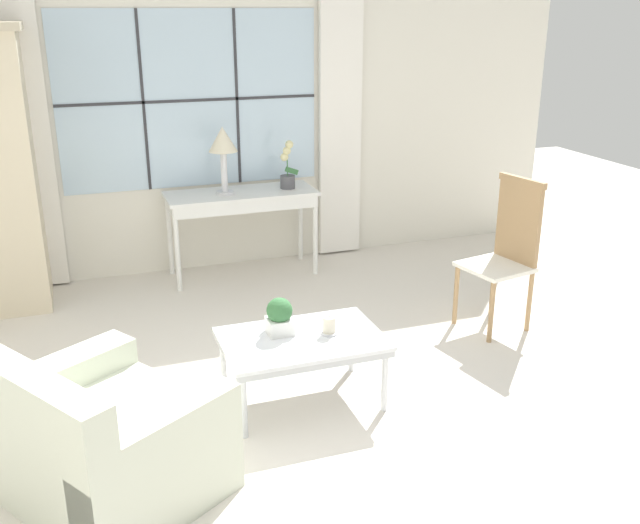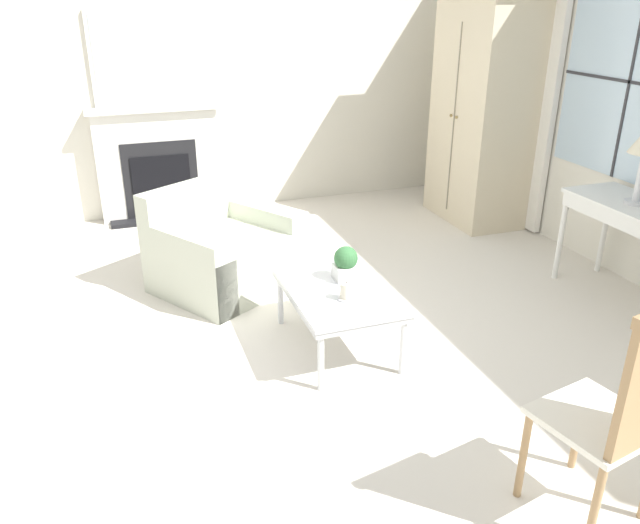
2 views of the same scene
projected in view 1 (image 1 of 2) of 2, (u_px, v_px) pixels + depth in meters
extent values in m
plane|color=silver|center=(299.00, 438.00, 4.02)|extent=(14.00, 14.00, 0.00)
cube|color=silver|center=(191.00, 115.00, 6.23)|extent=(7.20, 0.06, 2.80)
cube|color=silver|center=(191.00, 100.00, 6.16)|extent=(2.25, 0.01, 1.51)
cube|color=#2D2D33|center=(143.00, 102.00, 6.03)|extent=(0.02, 0.02, 1.51)
cube|color=#2D2D33|center=(237.00, 99.00, 6.28)|extent=(0.02, 0.02, 1.51)
cube|color=#2D2D33|center=(191.00, 100.00, 6.15)|extent=(2.25, 0.02, 0.02)
cube|color=white|center=(26.00, 145.00, 5.79)|extent=(0.41, 0.06, 2.44)
cube|color=white|center=(340.00, 127.00, 6.65)|extent=(0.41, 0.06, 2.44)
cube|color=white|center=(241.00, 194.00, 6.25)|extent=(1.31, 0.52, 0.03)
cube|color=white|center=(241.00, 201.00, 6.27)|extent=(1.26, 0.50, 0.10)
cylinder|color=white|center=(177.00, 250.00, 5.99)|extent=(0.04, 0.04, 0.74)
cylinder|color=white|center=(315.00, 235.00, 6.38)|extent=(0.04, 0.04, 0.74)
cylinder|color=white|center=(170.00, 235.00, 6.38)|extent=(0.04, 0.04, 0.74)
cylinder|color=white|center=(300.00, 222.00, 6.77)|extent=(0.04, 0.04, 0.74)
cylinder|color=silver|center=(225.00, 193.00, 6.17)|extent=(0.16, 0.16, 0.02)
cylinder|color=silver|center=(224.00, 172.00, 6.11)|extent=(0.06, 0.06, 0.35)
cone|color=beige|center=(223.00, 139.00, 6.02)|extent=(0.25, 0.25, 0.21)
cylinder|color=#4C4C51|center=(288.00, 182.00, 6.35)|extent=(0.13, 0.13, 0.12)
cylinder|color=#336638|center=(287.00, 159.00, 6.28)|extent=(0.01, 0.01, 0.30)
cube|color=#336638|center=(292.00, 171.00, 6.33)|extent=(0.13, 0.02, 0.08)
sphere|color=beige|center=(284.00, 157.00, 6.28)|extent=(0.07, 0.07, 0.07)
sphere|color=beige|center=(287.00, 151.00, 6.27)|extent=(0.07, 0.07, 0.07)
sphere|color=beige|center=(289.00, 144.00, 6.26)|extent=(0.07, 0.07, 0.07)
cube|color=beige|center=(110.00, 451.00, 3.52)|extent=(1.26, 1.30, 0.44)
cube|color=beige|center=(35.00, 410.00, 3.13)|extent=(0.67, 0.93, 0.35)
cube|color=beige|center=(63.00, 412.00, 3.73)|extent=(0.83, 0.62, 0.58)
cube|color=beige|center=(162.00, 470.00, 3.27)|extent=(0.83, 0.62, 0.58)
cube|color=white|center=(495.00, 267.00, 5.26)|extent=(0.52, 0.52, 0.03)
cube|color=#9E7A51|center=(519.00, 223.00, 5.25)|extent=(0.12, 0.40, 0.59)
cube|color=#9E7A51|center=(523.00, 181.00, 5.14)|extent=(0.12, 0.43, 0.05)
cylinder|color=#9E7A51|center=(491.00, 312.00, 5.09)|extent=(0.04, 0.04, 0.47)
cylinder|color=#9E7A51|center=(456.00, 295.00, 5.40)|extent=(0.04, 0.04, 0.47)
cylinder|color=#9E7A51|center=(529.00, 302.00, 5.28)|extent=(0.04, 0.04, 0.47)
cylinder|color=#9E7A51|center=(493.00, 285.00, 5.59)|extent=(0.04, 0.04, 0.47)
cube|color=silver|center=(302.00, 339.00, 4.26)|extent=(0.96, 0.63, 0.03)
cube|color=#B1B3B8|center=(302.00, 344.00, 4.27)|extent=(0.94, 0.62, 0.04)
cylinder|color=silver|center=(244.00, 405.00, 3.96)|extent=(0.04, 0.04, 0.41)
cylinder|color=silver|center=(385.00, 380.00, 4.23)|extent=(0.04, 0.04, 0.41)
cylinder|color=silver|center=(223.00, 363.00, 4.43)|extent=(0.04, 0.04, 0.41)
cylinder|color=silver|center=(351.00, 343.00, 4.70)|extent=(0.04, 0.04, 0.41)
cube|color=white|center=(280.00, 326.00, 4.29)|extent=(0.15, 0.15, 0.10)
sphere|color=#336638|center=(279.00, 310.00, 4.26)|extent=(0.16, 0.16, 0.16)
cylinder|color=silver|center=(329.00, 333.00, 4.30)|extent=(0.11, 0.11, 0.01)
cylinder|color=beige|center=(329.00, 324.00, 4.28)|extent=(0.08, 0.08, 0.10)
cylinder|color=black|center=(329.00, 316.00, 4.26)|extent=(0.00, 0.00, 0.01)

